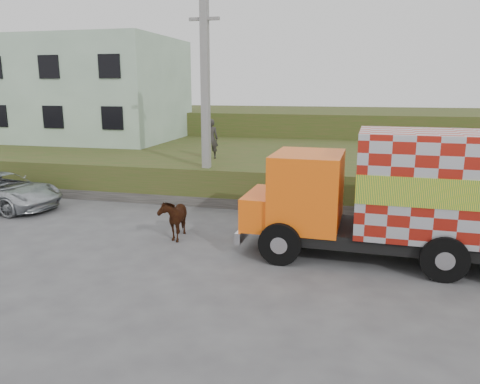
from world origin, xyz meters
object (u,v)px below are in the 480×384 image
(cargo_truck, at_px, (408,196))
(suv, at_px, (1,191))
(utility_pole, at_px, (206,103))
(cow, at_px, (174,217))
(pedestrian, at_px, (211,139))

(cargo_truck, height_order, suv, cargo_truck)
(utility_pole, height_order, cow, utility_pole)
(utility_pole, height_order, pedestrian, utility_pole)
(utility_pole, bearing_deg, cargo_truck, -33.49)
(suv, height_order, pedestrian, pedestrian)
(utility_pole, height_order, suv, utility_pole)
(cargo_truck, distance_m, pedestrian, 10.62)
(utility_pole, bearing_deg, pedestrian, 103.01)
(cargo_truck, height_order, cow, cargo_truck)
(suv, bearing_deg, cargo_truck, -90.74)
(utility_pole, xyz_separation_m, cargo_truck, (7.24, -4.79, -2.23))
(cow, bearing_deg, utility_pole, 83.70)
(cow, xyz_separation_m, suv, (-7.97, 1.81, 0.03))
(cargo_truck, bearing_deg, pedestrian, 139.39)
(cow, bearing_deg, suv, 156.88)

